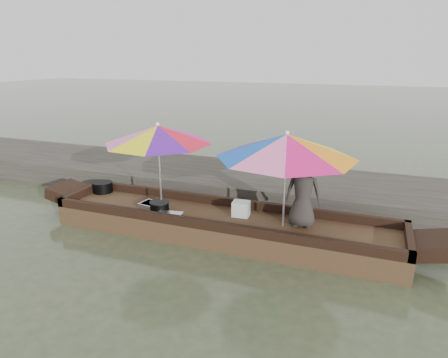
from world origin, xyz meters
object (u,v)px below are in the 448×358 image
(boat_hull, at_px, (222,227))
(umbrella_stern, at_px, (285,180))
(tray_crayfish, at_px, (153,206))
(umbrella_bow, at_px, (160,167))
(tray_scallop, at_px, (169,216))
(cooking_pot, at_px, (103,187))
(charcoal_grill, at_px, (160,206))
(vendor, at_px, (303,192))
(supply_bag, at_px, (241,209))

(boat_hull, bearing_deg, umbrella_stern, 0.00)
(boat_hull, distance_m, tray_crayfish, 1.34)
(umbrella_stern, bearing_deg, umbrella_bow, 180.00)
(umbrella_bow, xyz_separation_m, umbrella_stern, (2.22, 0.00, 0.00))
(umbrella_bow, bearing_deg, tray_scallop, -45.76)
(tray_crayfish, height_order, umbrella_bow, umbrella_bow)
(umbrella_bow, bearing_deg, cooking_pot, 166.49)
(boat_hull, height_order, charcoal_grill, charcoal_grill)
(vendor, bearing_deg, charcoal_grill, 1.15)
(cooking_pot, xyz_separation_m, umbrella_bow, (1.55, -0.37, 0.67))
(boat_hull, distance_m, vendor, 1.53)
(boat_hull, bearing_deg, umbrella_bow, 180.00)
(charcoal_grill, relative_size, umbrella_stern, 0.15)
(tray_crayfish, bearing_deg, cooking_pot, 163.28)
(tray_scallop, relative_size, supply_bag, 1.59)
(cooking_pot, relative_size, umbrella_bow, 0.21)
(charcoal_grill, height_order, umbrella_stern, umbrella_stern)
(umbrella_bow, bearing_deg, supply_bag, 6.65)
(boat_hull, bearing_deg, cooking_pot, 172.18)
(charcoal_grill, bearing_deg, umbrella_bow, 102.17)
(boat_hull, xyz_separation_m, cooking_pot, (-2.71, 0.37, 0.28))
(tray_crayfish, distance_m, vendor, 2.71)
(cooking_pot, bearing_deg, tray_crayfish, -16.72)
(cooking_pot, bearing_deg, charcoal_grill, -17.20)
(boat_hull, distance_m, umbrella_stern, 1.42)
(tray_scallop, bearing_deg, tray_crayfish, 149.48)
(supply_bag, bearing_deg, boat_hull, -149.26)
(boat_hull, bearing_deg, tray_scallop, -158.88)
(tray_crayfish, distance_m, umbrella_bow, 0.75)
(tray_scallop, distance_m, umbrella_stern, 2.06)
(cooking_pot, bearing_deg, umbrella_stern, -5.65)
(boat_hull, distance_m, charcoal_grill, 1.17)
(tray_crayfish, relative_size, vendor, 0.39)
(charcoal_grill, bearing_deg, vendor, 5.39)
(supply_bag, distance_m, vendor, 1.13)
(tray_scallop, bearing_deg, umbrella_stern, 9.77)
(cooking_pot, relative_size, umbrella_stern, 0.18)
(vendor, bearing_deg, supply_bag, -7.04)
(cooking_pot, relative_size, supply_bag, 1.40)
(cooking_pot, distance_m, tray_scallop, 2.00)
(vendor, xyz_separation_m, umbrella_bow, (-2.49, -0.12, 0.20))
(boat_hull, xyz_separation_m, tray_scallop, (-0.85, -0.33, 0.21))
(umbrella_stern, bearing_deg, charcoal_grill, -177.00)
(tray_scallop, height_order, supply_bag, supply_bag)
(cooking_pot, relative_size, vendor, 0.34)
(cooking_pot, bearing_deg, boat_hull, -7.82)
(vendor, bearing_deg, cooking_pot, -7.85)
(vendor, height_order, umbrella_stern, umbrella_stern)
(charcoal_grill, xyz_separation_m, umbrella_stern, (2.19, 0.11, 0.70))
(charcoal_grill, relative_size, umbrella_bow, 0.18)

